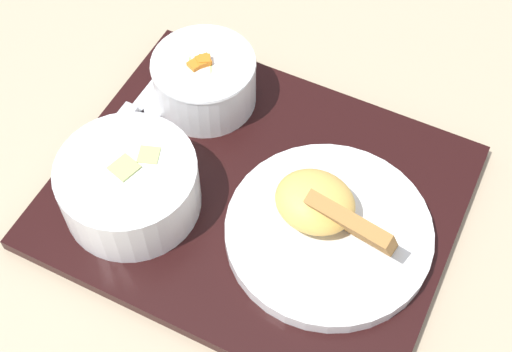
{
  "coord_description": "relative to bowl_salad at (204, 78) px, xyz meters",
  "views": [
    {
      "loc": [
        0.18,
        -0.36,
        0.63
      ],
      "look_at": [
        0.0,
        0.0,
        0.04
      ],
      "focal_mm": 50.0,
      "sensor_mm": 36.0,
      "label": 1
    }
  ],
  "objects": [
    {
      "name": "spoon",
      "position": [
        -0.04,
        -0.05,
        -0.03
      ],
      "size": [
        0.03,
        0.14,
        0.01
      ],
      "rotation": [
        0.0,
        0.0,
        1.56
      ],
      "color": "silver",
      "rests_on": "serving_tray"
    },
    {
      "name": "ground_plane",
      "position": [
        0.11,
        -0.09,
        -0.05
      ],
      "size": [
        4.0,
        4.0,
        0.0
      ],
      "primitive_type": "plane",
      "color": "tan"
    },
    {
      "name": "serving_tray",
      "position": [
        0.11,
        -0.09,
        -0.04
      ],
      "size": [
        0.4,
        0.33,
        0.01
      ],
      "color": "black",
      "rests_on": "ground_plane"
    },
    {
      "name": "bowl_soup",
      "position": [
        -0.0,
        -0.15,
        0.0
      ],
      "size": [
        0.14,
        0.14,
        0.06
      ],
      "color": "white",
      "rests_on": "serving_tray"
    },
    {
      "name": "bowl_salad",
      "position": [
        0.0,
        0.0,
        0.0
      ],
      "size": [
        0.11,
        0.11,
        0.07
      ],
      "color": "white",
      "rests_on": "serving_tray"
    },
    {
      "name": "plate_main",
      "position": [
        0.19,
        -0.1,
        -0.02
      ],
      "size": [
        0.2,
        0.2,
        0.08
      ],
      "color": "white",
      "rests_on": "serving_tray"
    },
    {
      "name": "knife",
      "position": [
        -0.06,
        -0.07,
        -0.03
      ],
      "size": [
        0.02,
        0.17,
        0.02
      ],
      "rotation": [
        0.0,
        0.0,
        1.55
      ],
      "color": "silver",
      "rests_on": "serving_tray"
    }
  ]
}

